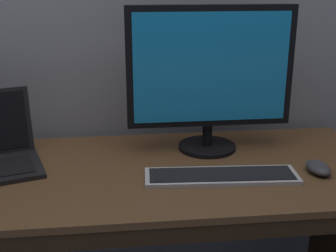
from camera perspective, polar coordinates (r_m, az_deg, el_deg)
name	(u,v)px	position (r m, az deg, el deg)	size (l,w,h in m)	color
desk	(137,243)	(1.55, -3.89, -14.56)	(1.60, 0.64, 0.76)	brown
external_monitor	(210,74)	(1.50, 5.34, 6.61)	(0.55, 0.20, 0.49)	black
wired_keyboard	(221,176)	(1.37, 6.75, -6.28)	(0.47, 0.15, 0.02)	#BCBCC1
computer_mouse	(318,168)	(1.47, 18.40, -5.02)	(0.07, 0.11, 0.03)	#38383D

